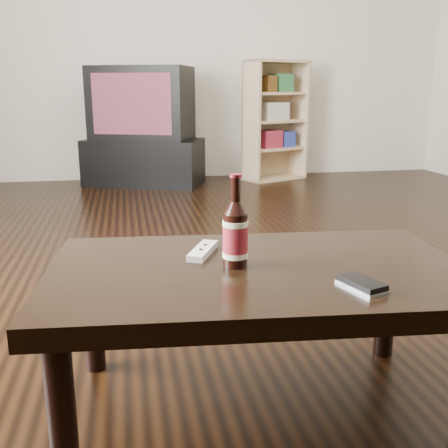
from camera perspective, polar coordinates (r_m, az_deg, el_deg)
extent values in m
cube|color=black|center=(2.45, 6.93, -6.24)|extent=(5.00, 6.00, 0.01)
cube|color=#B6AF9F|center=(5.26, -3.07, 19.89)|extent=(5.00, 0.02, 2.70)
cube|color=black|center=(4.89, -8.68, 6.71)|extent=(1.15, 0.86, 0.41)
cube|color=black|center=(4.84, -8.93, 12.86)|extent=(0.98, 0.80, 0.64)
cube|color=#BC2909|center=(4.59, -10.06, 12.73)|extent=(0.65, 0.26, 0.51)
cube|color=#A68656|center=(4.92, 2.96, 11.01)|extent=(0.13, 0.26, 1.11)
cube|color=#A68656|center=(5.28, 8.10, 11.13)|extent=(0.13, 0.26, 1.11)
cube|color=#A68656|center=(5.09, 5.78, 17.19)|extent=(0.66, 0.48, 0.03)
cube|color=#A68656|center=(5.16, 5.47, 5.04)|extent=(0.66, 0.48, 0.03)
cube|color=#A68656|center=(5.19, 4.75, 11.16)|extent=(0.56, 0.25, 1.11)
cube|color=#A68656|center=(5.12, 5.55, 8.21)|extent=(0.60, 0.44, 0.03)
cube|color=#A68656|center=(5.10, 5.62, 11.08)|extent=(0.60, 0.44, 0.03)
cube|color=#A68656|center=(5.09, 5.69, 13.97)|extent=(0.60, 0.44, 0.03)
cube|color=maroon|center=(5.04, 4.93, 9.20)|extent=(0.26, 0.24, 0.16)
cube|color=navy|center=(5.16, 6.59, 9.19)|extent=(0.19, 0.21, 0.15)
cube|color=#BBB0A4|center=(5.05, 5.38, 12.12)|extent=(0.30, 0.26, 0.16)
cube|color=#2B6A37|center=(5.10, 6.23, 15.01)|extent=(0.22, 0.22, 0.16)
cube|color=#4D3110|center=(5.00, 4.74, 14.96)|extent=(0.16, 0.20, 0.15)
cube|color=black|center=(1.39, 3.63, -5.69)|extent=(1.14, 0.73, 0.05)
cylinder|color=black|center=(1.27, -17.29, -18.79)|extent=(0.07, 0.07, 0.35)
cylinder|color=black|center=(1.70, -14.11, -9.72)|extent=(0.07, 0.07, 0.35)
cylinder|color=black|center=(1.82, 17.26, -8.30)|extent=(0.07, 0.07, 0.35)
cylinder|color=black|center=(1.36, 1.24, -1.75)|extent=(0.07, 0.07, 0.14)
cylinder|color=maroon|center=(1.36, 1.24, -1.64)|extent=(0.08, 0.08, 0.09)
cylinder|color=#EFEBC5|center=(1.35, 1.25, 0.09)|extent=(0.08, 0.08, 0.01)
cylinder|color=#EFEBC5|center=(1.37, 1.23, -3.33)|extent=(0.08, 0.08, 0.01)
cone|color=black|center=(1.34, 1.26, 1.79)|extent=(0.07, 0.07, 0.03)
cylinder|color=black|center=(1.33, 1.27, 3.77)|extent=(0.03, 0.03, 0.06)
cylinder|color=maroon|center=(1.33, 1.28, 5.28)|extent=(0.04, 0.04, 0.01)
cube|color=#B7B8BA|center=(1.28, 14.74, -6.61)|extent=(0.10, 0.13, 0.01)
cube|color=black|center=(1.27, 14.77, -6.25)|extent=(0.09, 0.13, 0.02)
cylinder|color=#B7B8BA|center=(1.25, 15.87, -6.42)|extent=(0.03, 0.03, 0.00)
cube|color=silver|center=(1.48, -2.33, -2.94)|extent=(0.11, 0.17, 0.02)
cylinder|color=black|center=(1.50, -2.03, -2.27)|extent=(0.01, 0.01, 0.00)
cylinder|color=black|center=(1.46, -2.53, -2.77)|extent=(0.01, 0.01, 0.00)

